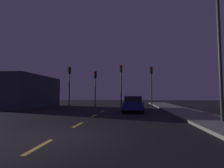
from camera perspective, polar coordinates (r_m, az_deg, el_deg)
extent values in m
plane|color=black|center=(13.56, -5.54, -10.41)|extent=(80.00, 80.00, 0.00)
cube|color=gray|center=(14.05, 26.39, -9.50)|extent=(3.00, 40.00, 0.15)
cube|color=#EACC4C|center=(5.93, -23.47, -18.87)|extent=(0.16, 1.60, 0.01)
cube|color=#EACC4C|center=(9.35, -11.39, -13.38)|extent=(0.16, 1.60, 0.01)
cube|color=#EACC4C|center=(12.98, -6.11, -10.69)|extent=(0.16, 1.60, 0.01)
cube|color=#EACC4C|center=(16.69, -3.20, -9.15)|extent=(0.16, 1.60, 0.01)
cylinder|color=black|center=(22.81, -14.27, -0.94)|extent=(0.14, 0.14, 5.30)
cube|color=black|center=(23.02, -14.18, 4.54)|extent=(0.32, 0.24, 0.90)
sphere|color=red|center=(22.91, -14.31, 5.33)|extent=(0.20, 0.20, 0.20)
sphere|color=#3F2D0C|center=(22.87, -14.32, 4.59)|extent=(0.20, 0.20, 0.20)
sphere|color=#0C3319|center=(22.83, -14.34, 3.85)|extent=(0.20, 0.20, 0.20)
cylinder|color=#2D2D30|center=(21.80, -5.70, -1.76)|extent=(0.14, 0.14, 4.65)
cube|color=black|center=(21.94, -5.67, 3.15)|extent=(0.32, 0.24, 0.90)
sphere|color=red|center=(21.83, -5.75, 3.98)|extent=(0.20, 0.20, 0.20)
sphere|color=#3F2D0C|center=(21.79, -5.76, 3.20)|extent=(0.20, 0.20, 0.20)
sphere|color=#0C3319|center=(21.75, -5.76, 2.41)|extent=(0.20, 0.20, 0.20)
cylinder|color=black|center=(21.35, 3.11, -0.72)|extent=(0.14, 0.14, 5.40)
cube|color=#382D0C|center=(21.59, 3.08, 5.26)|extent=(0.32, 0.24, 0.90)
sphere|color=red|center=(21.48, 3.05, 6.12)|extent=(0.20, 0.20, 0.20)
sphere|color=#3F2D0C|center=(21.43, 3.06, 5.32)|extent=(0.20, 0.20, 0.20)
sphere|color=#0C3319|center=(21.39, 3.06, 4.53)|extent=(0.20, 0.20, 0.20)
cylinder|color=#2D2D30|center=(21.45, 13.24, -0.99)|extent=(0.14, 0.14, 5.14)
cube|color=black|center=(21.65, 13.15, 4.62)|extent=(0.32, 0.24, 0.90)
sphere|color=red|center=(21.54, 13.19, 5.48)|extent=(0.20, 0.20, 0.20)
sphere|color=#3F2D0C|center=(21.49, 13.20, 4.69)|extent=(0.20, 0.20, 0.20)
sphere|color=#0C3319|center=(21.45, 13.21, 3.89)|extent=(0.20, 0.20, 0.20)
cube|color=navy|center=(16.02, 7.22, -7.07)|extent=(1.80, 4.08, 0.64)
cube|color=black|center=(15.80, 7.20, -5.02)|extent=(1.55, 1.85, 0.52)
cylinder|color=black|center=(17.54, 4.63, -7.84)|extent=(0.23, 0.64, 0.64)
cylinder|color=black|center=(17.53, 9.93, -7.80)|extent=(0.23, 0.64, 0.64)
cylinder|color=black|center=(14.61, 3.99, -8.68)|extent=(0.23, 0.64, 0.64)
cylinder|color=black|center=(14.59, 10.37, -8.63)|extent=(0.23, 0.64, 0.64)
cylinder|color=#2D2D30|center=(11.39, 32.74, 8.57)|extent=(0.18, 0.18, 7.79)
cube|color=#333847|center=(23.77, -26.43, -2.36)|extent=(4.26, 9.03, 3.97)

